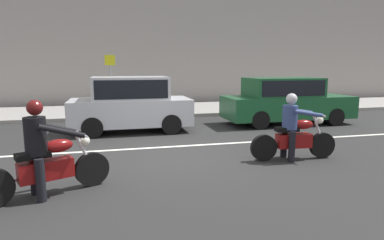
% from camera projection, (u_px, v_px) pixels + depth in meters
% --- Properties ---
extents(ground_plane, '(80.00, 80.00, 0.00)m').
position_uv_depth(ground_plane, '(173.00, 156.00, 7.89)').
color(ground_plane, '#252525').
extents(sidewalk_slab, '(40.00, 4.40, 0.14)m').
position_uv_depth(sidewalk_slab, '(142.00, 110.00, 15.54)').
color(sidewalk_slab, gray).
rests_on(sidewalk_slab, ground_plane).
extents(building_facade, '(40.00, 1.40, 9.31)m').
position_uv_depth(building_facade, '(134.00, 20.00, 18.06)').
color(building_facade, gray).
rests_on(building_facade, ground_plane).
extents(lane_marking_stripe, '(18.00, 0.14, 0.01)m').
position_uv_depth(lane_marking_stripe, '(137.00, 149.00, 8.57)').
color(lane_marking_stripe, silver).
rests_on(lane_marking_stripe, ground_plane).
extents(motorcycle_with_rider_denim_blue, '(2.06, 0.70, 1.54)m').
position_uv_depth(motorcycle_with_rider_denim_blue, '(293.00, 132.00, 7.51)').
color(motorcycle_with_rider_denim_blue, black).
rests_on(motorcycle_with_rider_denim_blue, ground_plane).
extents(motorcycle_with_rider_black_leather, '(2.02, 1.06, 1.62)m').
position_uv_depth(motorcycle_with_rider_black_leather, '(44.00, 158.00, 5.36)').
color(motorcycle_with_rider_black_leather, black).
rests_on(motorcycle_with_rider_black_leather, ground_plane).
extents(parked_hatchback_silver, '(3.87, 1.76, 1.80)m').
position_uv_depth(parked_hatchback_silver, '(131.00, 103.00, 10.71)').
color(parked_hatchback_silver, '#B2B5BA').
rests_on(parked_hatchback_silver, ground_plane).
extents(parked_sedan_forest_green, '(4.77, 1.82, 1.72)m').
position_uv_depth(parked_sedan_forest_green, '(286.00, 100.00, 12.17)').
color(parked_sedan_forest_green, '#164C28').
rests_on(parked_sedan_forest_green, ground_plane).
extents(street_sign_post, '(0.44, 0.08, 2.51)m').
position_uv_depth(street_sign_post, '(111.00, 77.00, 14.44)').
color(street_sign_post, gray).
rests_on(street_sign_post, sidewalk_slab).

